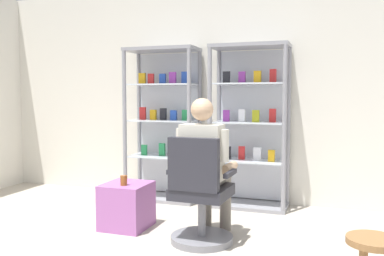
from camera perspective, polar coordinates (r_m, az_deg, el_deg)
back_wall at (r=5.32m, az=2.68°, el=4.85°), size 6.00×0.10×2.70m
display_cabinet_left at (r=5.29m, az=-3.78°, el=0.72°), size 0.90×0.45×1.90m
display_cabinet_right at (r=4.97m, az=7.97°, el=0.38°), size 0.90×0.45×1.90m
office_chair at (r=3.71m, az=1.07°, el=-9.84°), size 0.57×0.56×0.96m
seated_shopkeeper at (r=3.80m, az=1.92°, el=-4.61°), size 0.50×0.57×1.29m
storage_crate at (r=4.26m, az=-8.90°, el=-10.42°), size 0.43×0.45×0.44m
tea_glass at (r=4.12m, az=-9.30°, el=-7.08°), size 0.07×0.07×0.10m
wooden_stool at (r=2.83m, az=23.52°, el=-15.43°), size 0.32×0.32×0.46m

